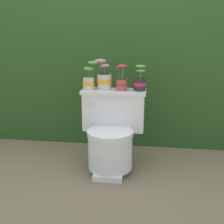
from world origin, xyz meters
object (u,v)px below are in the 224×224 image
object	(u,v)px
potted_plant_left	(89,80)
potted_plant_middle	(122,80)
potted_plant_midleft	(104,78)
toilet	(112,133)
potted_plant_midright	(140,81)

from	to	relation	value
potted_plant_left	potted_plant_middle	world-z (taller)	potted_plant_left
potted_plant_midleft	potted_plant_middle	size ratio (longest dim) A/B	1.17
potted_plant_middle	toilet	bearing A→B (deg)	-119.08
toilet	potted_plant_midright	bearing A→B (deg)	31.78
toilet	potted_plant_midleft	bearing A→B (deg)	120.57
toilet	potted_plant_left	bearing A→B (deg)	152.01
potted_plant_midleft	potted_plant_midright	bearing A→B (deg)	-0.71
toilet	potted_plant_left	xyz separation A→B (m)	(-0.20, 0.11, 0.41)
potted_plant_left	potted_plant_midleft	bearing A→B (deg)	12.13
potted_plant_middle	potted_plant_midright	distance (m)	0.14
potted_plant_midright	potted_plant_left	bearing A→B (deg)	-176.83
potted_plant_midleft	potted_plant_middle	bearing A→B (deg)	-6.27
potted_plant_midleft	potted_plant_middle	distance (m)	0.14
potted_plant_left	potted_plant_midleft	world-z (taller)	potted_plant_midleft
potted_plant_midleft	potted_plant_midright	xyz separation A→B (m)	(0.28, -0.00, -0.02)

